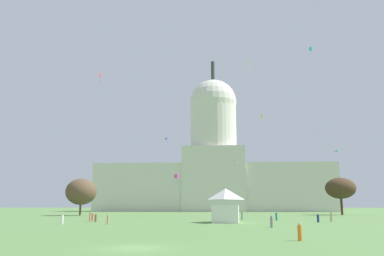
# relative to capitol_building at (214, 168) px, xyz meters

# --- Properties ---
(ground_plane) EXTENTS (800.00, 800.00, 0.00)m
(ground_plane) POSITION_rel_capitol_building_xyz_m (-3.12, -159.84, -20.19)
(ground_plane) COLOR #567F42
(capitol_building) EXTENTS (110.27, 24.54, 73.47)m
(capitol_building) POSITION_rel_capitol_building_xyz_m (0.00, 0.00, 0.00)
(capitol_building) COLOR beige
(capitol_building) RESTS_ON ground_plane
(event_tent) EXTENTS (5.15, 7.41, 5.92)m
(event_tent) POSITION_rel_capitol_building_xyz_m (3.99, -117.62, -17.25)
(event_tent) COLOR white
(event_tent) RESTS_ON ground_plane
(tree_east_mid) EXTENTS (12.88, 12.56, 11.30)m
(tree_east_mid) POSITION_rel_capitol_building_xyz_m (39.94, -62.94, -12.14)
(tree_east_mid) COLOR #42301E
(tree_east_mid) RESTS_ON ground_plane
(tree_west_mid) EXTENTS (11.59, 11.59, 10.58)m
(tree_west_mid) POSITION_rel_capitol_building_xyz_m (-37.43, -74.98, -13.39)
(tree_west_mid) COLOR brown
(tree_west_mid) RESTS_ON ground_plane
(person_orange_mid_left) EXTENTS (0.42, 0.42, 1.53)m
(person_orange_mid_left) POSITION_rel_capitol_building_xyz_m (9.98, -153.03, -19.49)
(person_orange_mid_left) COLOR orange
(person_orange_mid_left) RESTS_ON ground_plane
(person_tan_front_right) EXTENTS (0.54, 0.54, 1.59)m
(person_tan_front_right) POSITION_rel_capitol_building_xyz_m (-14.98, -125.18, -19.46)
(person_tan_front_right) COLOR tan
(person_tan_front_right) RESTS_ON ground_plane
(person_grey_near_tree_west) EXTENTS (0.39, 0.39, 1.67)m
(person_grey_near_tree_west) POSITION_rel_capitol_building_xyz_m (10.05, -132.80, -19.42)
(person_grey_near_tree_west) COLOR gray
(person_grey_near_tree_west) RESTS_ON ground_plane
(person_white_edge_west) EXTENTS (0.61, 0.61, 1.62)m
(person_white_edge_west) POSITION_rel_capitol_building_xyz_m (-22.61, -125.01, -19.46)
(person_white_edge_west) COLOR silver
(person_white_edge_west) RESTS_ON ground_plane
(person_grey_near_tent) EXTENTS (0.34, 0.34, 1.77)m
(person_grey_near_tent) POSITION_rel_capitol_building_xyz_m (7.50, -104.08, -19.37)
(person_grey_near_tent) COLOR gray
(person_grey_near_tent) RESTS_ON ground_plane
(person_teal_deep_crowd) EXTENTS (0.48, 0.48, 1.72)m
(person_teal_deep_crowd) POSITION_rel_capitol_building_xyz_m (14.18, -107.16, -19.39)
(person_teal_deep_crowd) COLOR #1E757A
(person_teal_deep_crowd) RESTS_ON ground_plane
(person_maroon_front_left) EXTENTS (0.43, 0.43, 1.73)m
(person_maroon_front_left) POSITION_rel_capitol_building_xyz_m (4.24, -100.41, -19.39)
(person_maroon_front_left) COLOR maroon
(person_maroon_front_left) RESTS_ON ground_plane
(person_tan_back_left) EXTENTS (0.46, 0.46, 1.74)m
(person_tan_back_left) POSITION_rel_capitol_building_xyz_m (23.64, -111.88, -19.39)
(person_tan_back_left) COLOR tan
(person_tan_back_left) RESTS_ON ground_plane
(person_navy_near_tree_east) EXTENTS (0.48, 0.48, 1.58)m
(person_navy_near_tree_east) POSITION_rel_capitol_building_xyz_m (20.31, -115.74, -19.48)
(person_navy_near_tree_east) COLOR navy
(person_navy_near_tree_east) RESTS_ON ground_plane
(person_tan_aisle_center) EXTENTS (0.50, 0.50, 1.79)m
(person_tan_aisle_center) POSITION_rel_capitol_building_xyz_m (-21.24, -115.05, -19.37)
(person_tan_aisle_center) COLOR tan
(person_tan_aisle_center) RESTS_ON ground_plane
(person_red_front_center) EXTENTS (0.46, 0.46, 1.64)m
(person_red_front_center) POSITION_rel_capitol_building_xyz_m (-21.74, -112.46, -19.44)
(person_red_front_center) COLOR red
(person_red_front_center) RESTS_ON ground_plane
(person_olive_mid_right) EXTENTS (0.53, 0.53, 1.49)m
(person_olive_mid_right) POSITION_rel_capitol_building_xyz_m (-19.53, -117.07, -19.52)
(person_olive_mid_right) COLOR olive
(person_olive_mid_right) RESTS_ON ground_plane
(kite_pink_low) EXTENTS (1.22, 1.31, 1.88)m
(kite_pink_low) POSITION_rel_capitol_building_xyz_m (7.51, -75.42, -5.23)
(kite_pink_low) COLOR pink
(kite_lime_mid) EXTENTS (0.64, 0.40, 2.77)m
(kite_lime_mid) POSITION_rel_capitol_building_xyz_m (-8.13, -33.60, 5.22)
(kite_lime_mid) COLOR #8CD133
(kite_blue_mid) EXTENTS (0.90, 0.90, 1.89)m
(kite_blue_mid) POSITION_rel_capitol_building_xyz_m (-17.97, -36.06, 8.39)
(kite_blue_mid) COLOR blue
(kite_gold_high) EXTENTS (1.28, 1.28, 3.56)m
(kite_gold_high) POSITION_rel_capitol_building_xyz_m (21.15, -23.73, 19.43)
(kite_gold_high) COLOR gold
(kite_red_high) EXTENTS (0.70, 1.06, 3.24)m
(kite_red_high) POSITION_rel_capitol_building_xyz_m (-34.75, -70.82, 23.41)
(kite_red_high) COLOR red
(kite_white_high) EXTENTS (1.62, 1.50, 2.36)m
(kite_white_high) POSITION_rel_capitol_building_xyz_m (12.02, -79.14, 23.00)
(kite_white_high) COLOR white
(kite_cyan_high) EXTENTS (0.93, 0.91, 0.95)m
(kite_cyan_high) POSITION_rel_capitol_building_xyz_m (25.09, -98.05, 19.50)
(kite_cyan_high) COLOR #33BCDB
(kite_magenta_low) EXTENTS (1.12, 1.16, 3.79)m
(kite_magenta_low) POSITION_rel_capitol_building_xyz_m (-8.80, -82.03, -9.46)
(kite_magenta_low) COLOR #D1339E
(kite_turquoise_low) EXTENTS (1.31, 1.49, 0.37)m
(kite_turquoise_low) POSITION_rel_capitol_building_xyz_m (26.75, -108.80, -6.72)
(kite_turquoise_low) COLOR teal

